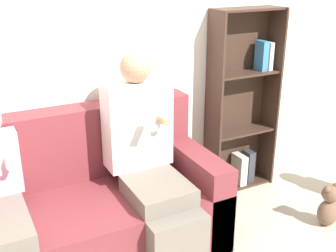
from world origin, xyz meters
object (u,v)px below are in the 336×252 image
(couch, at_px, (56,218))
(bookshelf, at_px, (241,107))
(child_seated, at_px, (3,212))
(adult_seated, at_px, (149,156))
(teddy_bear, at_px, (329,206))

(couch, relative_size, bookshelf, 1.40)
(child_seated, bearing_deg, adult_seated, 3.26)
(bookshelf, bearing_deg, couch, -169.04)
(adult_seated, bearing_deg, bookshelf, 22.73)
(couch, xyz_separation_m, child_seated, (-0.30, -0.17, 0.23))
(adult_seated, relative_size, teddy_bear, 3.88)
(couch, height_order, bookshelf, bookshelf)
(child_seated, bearing_deg, couch, 29.50)
(child_seated, height_order, teddy_bear, child_seated)
(bookshelf, relative_size, teddy_bear, 4.46)
(adult_seated, xyz_separation_m, teddy_bear, (1.25, -0.40, -0.51))
(adult_seated, relative_size, child_seated, 1.21)
(couch, bearing_deg, child_seated, -150.50)
(adult_seated, distance_m, child_seated, 0.91)
(adult_seated, height_order, child_seated, adult_seated)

